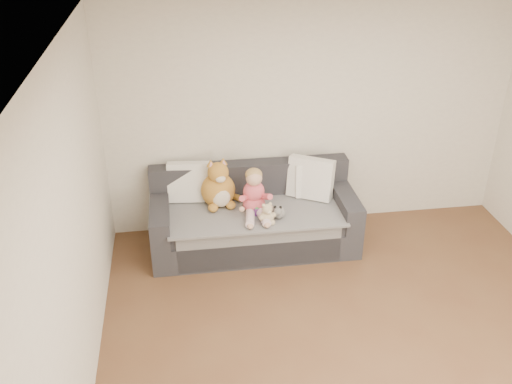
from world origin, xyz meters
TOP-DOWN VIEW (x-y plane):
  - room_shell at (0.00, 0.42)m, footprint 5.00×5.00m
  - sofa at (-0.70, 2.06)m, footprint 2.20×0.94m
  - cushion_left at (-1.37, 2.32)m, footprint 0.49×0.26m
  - cushion_right_back at (-0.01, 2.21)m, footprint 0.43×0.22m
  - cushion_right_front at (-0.05, 2.20)m, footprint 0.54×0.44m
  - toddler at (-0.71, 1.93)m, footprint 0.36×0.50m
  - plush_cat at (-1.06, 2.16)m, footprint 0.45×0.42m
  - teddy_bear at (-0.61, 1.69)m, footprint 0.19×0.15m
  - plush_cow at (-0.48, 1.79)m, footprint 0.14×0.22m
  - sippy_cup at (-0.70, 1.87)m, footprint 0.10×0.08m

SIDE VIEW (x-z plane):
  - sofa at x=-0.70m, z-range -0.12..0.73m
  - sippy_cup at x=-0.70m, z-range 0.48..0.58m
  - plush_cow at x=-0.48m, z-range 0.46..0.63m
  - teddy_bear at x=-0.61m, z-range 0.45..0.69m
  - cushion_right_back at x=-0.01m, z-range 0.47..0.85m
  - plush_cat at x=-1.06m, z-range 0.40..0.96m
  - toddler at x=-0.71m, z-range 0.43..0.93m
  - cushion_left at x=-1.37m, z-range 0.47..0.91m
  - cushion_right_front at x=-0.05m, z-range 0.46..0.93m
  - room_shell at x=0.00m, z-range -1.20..3.80m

